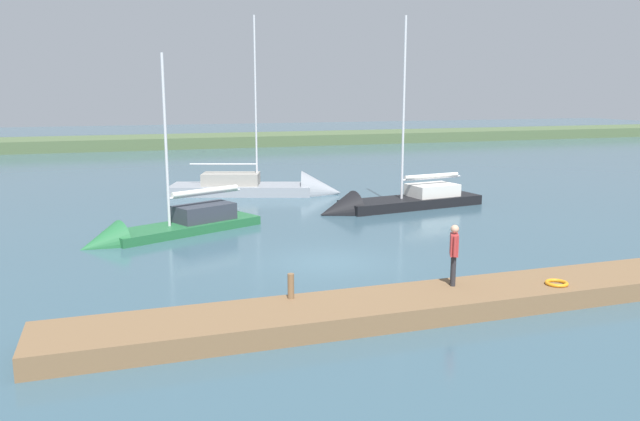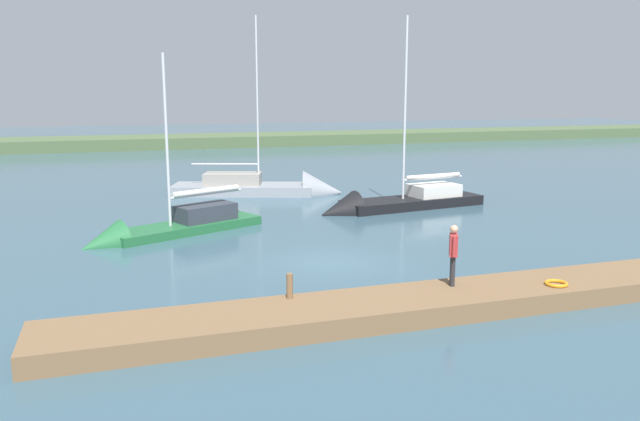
# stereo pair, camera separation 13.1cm
# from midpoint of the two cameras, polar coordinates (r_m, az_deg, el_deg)

# --- Properties ---
(ground_plane) EXTENTS (200.00, 200.00, 0.00)m
(ground_plane) POSITION_cam_midpoint_polar(r_m,az_deg,el_deg) (22.71, 1.00, -4.74)
(ground_plane) COLOR #385666
(far_shoreline) EXTENTS (180.00, 8.00, 2.40)m
(far_shoreline) POSITION_cam_midpoint_polar(r_m,az_deg,el_deg) (72.37, -12.33, 5.71)
(far_shoreline) COLOR #4C603D
(far_shoreline) RESTS_ON ground_plane
(dock_pier) EXTENTS (18.93, 2.28, 0.56)m
(dock_pier) POSITION_cam_midpoint_polar(r_m,az_deg,el_deg) (17.49, 7.28, -8.67)
(dock_pier) COLOR brown
(dock_pier) RESTS_ON ground_plane
(mooring_post_near) EXTENTS (0.18, 0.18, 0.70)m
(mooring_post_near) POSITION_cam_midpoint_polar(r_m,az_deg,el_deg) (17.05, -2.56, -6.89)
(mooring_post_near) COLOR brown
(mooring_post_near) RESTS_ON dock_pier
(life_ring_buoy) EXTENTS (0.66, 0.66, 0.10)m
(life_ring_buoy) POSITION_cam_midpoint_polar(r_m,az_deg,el_deg) (19.52, 20.91, -6.23)
(life_ring_buoy) COLOR orange
(life_ring_buoy) RESTS_ON dock_pier
(sailboat_near_dock) EXTENTS (8.20, 5.18, 8.60)m
(sailboat_near_dock) POSITION_cam_midpoint_polar(r_m,az_deg,el_deg) (27.60, -13.91, -1.94)
(sailboat_near_dock) COLOR #236638
(sailboat_near_dock) RESTS_ON ground_plane
(sailboat_mid_channel) EXTENTS (10.47, 5.71, 11.58)m
(sailboat_mid_channel) POSITION_cam_midpoint_polar(r_m,az_deg,el_deg) (37.76, -4.19, 1.80)
(sailboat_mid_channel) COLOR gray
(sailboat_mid_channel) RESTS_ON ground_plane
(sailboat_outer_mooring) EXTENTS (9.58, 3.49, 10.88)m
(sailboat_outer_mooring) POSITION_cam_midpoint_polar(r_m,az_deg,el_deg) (33.07, 6.65, 0.41)
(sailboat_outer_mooring) COLOR black
(sailboat_outer_mooring) RESTS_ON ground_plane
(person_on_dock) EXTENTS (0.41, 0.61, 1.78)m
(person_on_dock) POSITION_cam_midpoint_polar(r_m,az_deg,el_deg) (18.40, 12.24, -3.56)
(person_on_dock) COLOR #28282D
(person_on_dock) RESTS_ON dock_pier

